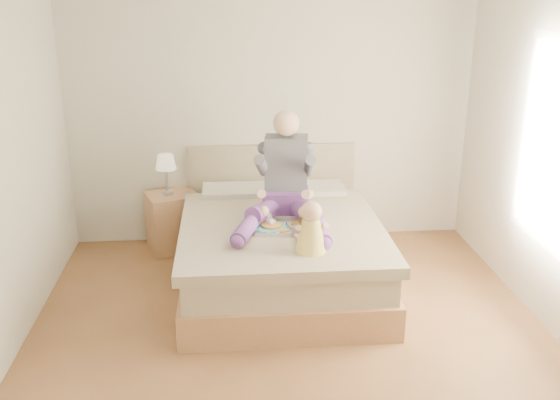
{
  "coord_description": "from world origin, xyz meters",
  "views": [
    {
      "loc": [
        -0.43,
        -3.98,
        2.57
      ],
      "look_at": [
        -0.01,
        0.94,
        0.81
      ],
      "focal_mm": 40.0,
      "sensor_mm": 36.0,
      "label": 1
    }
  ],
  "objects": [
    {
      "name": "baby",
      "position": [
        0.17,
        0.34,
        0.77
      ],
      "size": [
        0.26,
        0.36,
        0.4
      ],
      "rotation": [
        0.0,
        0.0,
        0.15
      ],
      "color": "#F8D74E",
      "rests_on": "bed"
    },
    {
      "name": "tray",
      "position": [
        -0.0,
        0.78,
        0.64
      ],
      "size": [
        0.47,
        0.39,
        0.12
      ],
      "rotation": [
        0.0,
        0.0,
        -0.13
      ],
      "color": "#B0B1B7",
      "rests_on": "bed"
    },
    {
      "name": "room",
      "position": [
        0.08,
        0.01,
        1.51
      ],
      "size": [
        4.02,
        4.22,
        2.71
      ],
      "color": "brown",
      "rests_on": "ground"
    },
    {
      "name": "adult",
      "position": [
        0.05,
        1.1,
        0.88
      ],
      "size": [
        0.78,
        1.16,
        0.93
      ],
      "rotation": [
        0.0,
        0.0,
        -0.14
      ],
      "color": "#5B317C",
      "rests_on": "bed"
    },
    {
      "name": "bed",
      "position": [
        0.0,
        1.08,
        0.32
      ],
      "size": [
        1.7,
        2.18,
        1.0
      ],
      "color": "#986C47",
      "rests_on": "ground"
    },
    {
      "name": "nightstand",
      "position": [
        -1.0,
        1.88,
        0.29
      ],
      "size": [
        0.58,
        0.55,
        0.58
      ],
      "rotation": [
        0.0,
        0.0,
        0.34
      ],
      "color": "#986C47",
      "rests_on": "ground"
    },
    {
      "name": "lamp",
      "position": [
        -1.03,
        1.86,
        0.88
      ],
      "size": [
        0.2,
        0.2,
        0.4
      ],
      "color": "#B0B1B7",
      "rests_on": "nightstand"
    }
  ]
}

